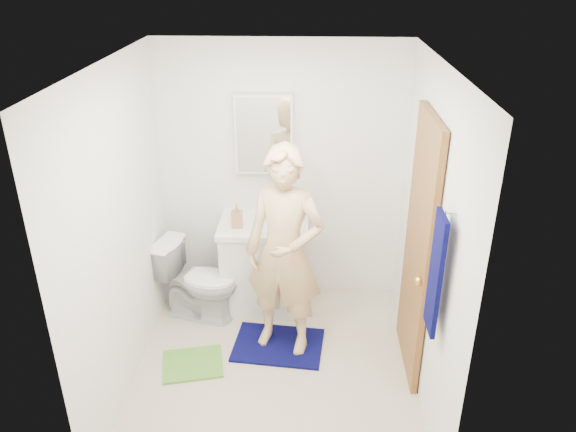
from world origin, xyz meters
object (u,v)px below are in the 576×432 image
object	(u,v)px
vanity_cabinet	(265,266)
medicine_cabinet	(264,133)
man	(285,253)
towel	(436,274)
toothbrush_cup	(298,215)
soap_dispenser	(237,216)
toilet	(198,280)

from	to	relation	value
vanity_cabinet	medicine_cabinet	world-z (taller)	medicine_cabinet
medicine_cabinet	man	xyz separation A→B (m)	(0.22, -0.85, -0.70)
towel	man	world-z (taller)	man
vanity_cabinet	medicine_cabinet	xyz separation A→B (m)	(0.00, 0.22, 1.20)
medicine_cabinet	toothbrush_cup	distance (m)	0.78
vanity_cabinet	man	world-z (taller)	man
soap_dispenser	toothbrush_cup	distance (m)	0.55
soap_dispenser	toothbrush_cup	bearing A→B (deg)	18.16
vanity_cabinet	toilet	distance (m)	0.61
man	soap_dispenser	bearing A→B (deg)	145.98
towel	toilet	distance (m)	2.34
medicine_cabinet	towel	bearing A→B (deg)	-55.39
toilet	man	world-z (taller)	man
toothbrush_cup	man	xyz separation A→B (m)	(-0.08, -0.71, 0.00)
toothbrush_cup	man	distance (m)	0.71
vanity_cabinet	toothbrush_cup	distance (m)	0.58
vanity_cabinet	toilet	bearing A→B (deg)	-160.05
towel	man	bearing A→B (deg)	138.27
towel	vanity_cabinet	bearing A→B (deg)	128.47
toilet	man	size ratio (longest dim) A/B	0.42
toilet	towel	bearing A→B (deg)	-110.90
soap_dispenser	man	size ratio (longest dim) A/B	0.12
medicine_cabinet	soap_dispenser	bearing A→B (deg)	-125.48
medicine_cabinet	toothbrush_cup	size ratio (longest dim) A/B	6.31
towel	toilet	bearing A→B (deg)	144.01
man	towel	bearing A→B (deg)	-25.03
medicine_cabinet	man	distance (m)	1.12
vanity_cabinet	man	distance (m)	0.83
toilet	toothbrush_cup	distance (m)	1.06
medicine_cabinet	soap_dispenser	distance (m)	0.75
towel	toilet	xyz separation A→B (m)	(-1.76, 1.28, -0.88)
toilet	man	xyz separation A→B (m)	(0.79, -0.42, 0.53)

